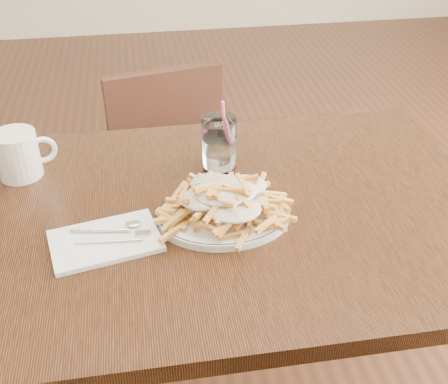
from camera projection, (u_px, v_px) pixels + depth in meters
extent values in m
cube|color=black|center=(218.00, 216.00, 1.22)|extent=(1.20, 0.80, 0.04)
cylinder|color=black|center=(15.00, 266.00, 1.65)|extent=(0.05, 0.05, 0.71)
cylinder|color=black|center=(372.00, 229.00, 1.79)|extent=(0.05, 0.05, 0.71)
cube|color=black|center=(157.00, 164.00, 2.07)|extent=(0.44, 0.44, 0.04)
cube|color=black|center=(167.00, 130.00, 1.82)|extent=(0.37, 0.11, 0.41)
cylinder|color=black|center=(187.00, 179.00, 2.36)|extent=(0.03, 0.03, 0.36)
cylinder|color=black|center=(111.00, 195.00, 2.26)|extent=(0.03, 0.03, 0.36)
cylinder|color=black|center=(213.00, 222.00, 2.11)|extent=(0.03, 0.03, 0.36)
cylinder|color=black|center=(130.00, 241.00, 2.01)|extent=(0.03, 0.03, 0.36)
torus|color=#0E1433|center=(224.00, 214.00, 1.17)|extent=(0.29, 0.29, 0.01)
ellipsoid|color=beige|center=(224.00, 189.00, 1.14)|extent=(0.22, 0.18, 0.03)
cube|color=white|center=(105.00, 241.00, 1.11)|extent=(0.24, 0.18, 0.01)
cylinder|color=white|center=(219.00, 144.00, 1.31)|extent=(0.08, 0.08, 0.13)
cylinder|color=white|center=(219.00, 153.00, 1.33)|extent=(0.07, 0.07, 0.08)
cylinder|color=#F95F8B|center=(224.00, 132.00, 1.31)|extent=(0.02, 0.04, 0.17)
cylinder|color=white|center=(17.00, 155.00, 1.29)|extent=(0.10, 0.10, 0.11)
torus|color=white|center=(43.00, 150.00, 1.31)|extent=(0.07, 0.03, 0.07)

